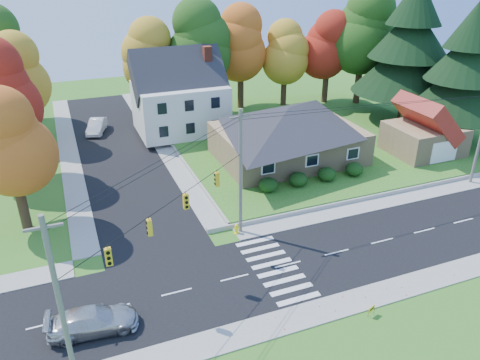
{
  "coord_description": "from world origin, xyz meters",
  "views": [
    {
      "loc": [
        -13.01,
        -23.66,
        19.74
      ],
      "look_at": [
        -0.42,
        8.0,
        3.05
      ],
      "focal_mm": 35.0,
      "sensor_mm": 36.0,
      "label": 1
    }
  ],
  "objects_px": {
    "ranch_house": "(288,132)",
    "silver_sedan": "(93,321)",
    "white_car": "(97,126)",
    "fire_hydrant": "(237,229)"
  },
  "relations": [
    {
      "from": "ranch_house",
      "to": "silver_sedan",
      "type": "distance_m",
      "value": 27.69
    },
    {
      "from": "ranch_house",
      "to": "silver_sedan",
      "type": "bearing_deg",
      "value": -140.48
    },
    {
      "from": "ranch_house",
      "to": "white_car",
      "type": "xyz_separation_m",
      "value": [
        -17.34,
        16.37,
        -2.45
      ]
    },
    {
      "from": "white_car",
      "to": "fire_hydrant",
      "type": "relative_size",
      "value": 5.54
    },
    {
      "from": "silver_sedan",
      "to": "fire_hydrant",
      "type": "height_order",
      "value": "silver_sedan"
    },
    {
      "from": "ranch_house",
      "to": "silver_sedan",
      "type": "xyz_separation_m",
      "value": [
        -21.28,
        -17.55,
        -2.5
      ]
    },
    {
      "from": "fire_hydrant",
      "to": "silver_sedan",
      "type": "bearing_deg",
      "value": -149.91
    },
    {
      "from": "white_car",
      "to": "fire_hydrant",
      "type": "xyz_separation_m",
      "value": [
        7.45,
        -27.32,
        -0.4
      ]
    },
    {
      "from": "fire_hydrant",
      "to": "ranch_house",
      "type": "bearing_deg",
      "value": 47.93
    },
    {
      "from": "white_car",
      "to": "ranch_house",
      "type": "bearing_deg",
      "value": -25.77
    }
  ]
}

